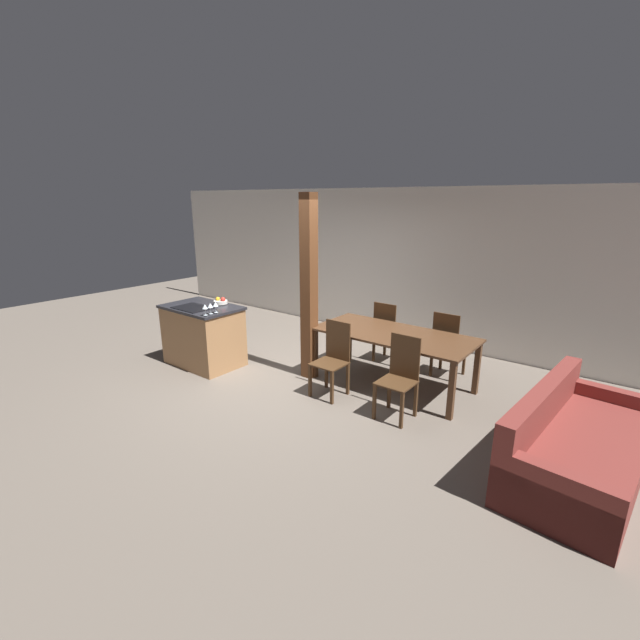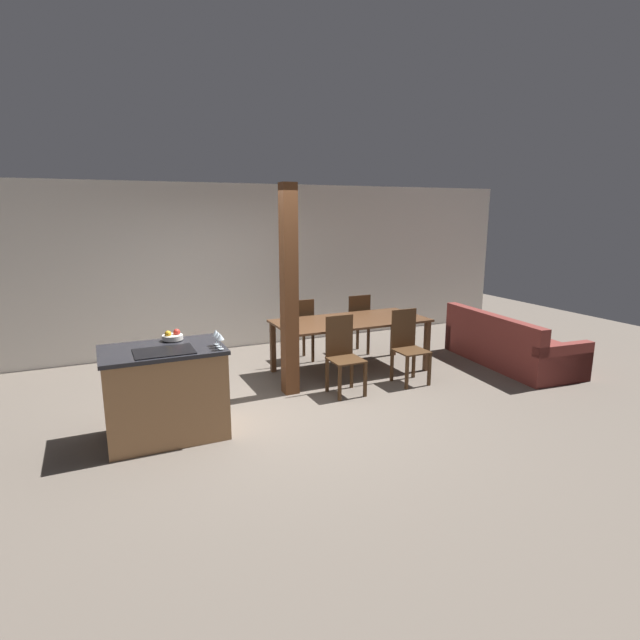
{
  "view_description": "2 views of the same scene",
  "coord_description": "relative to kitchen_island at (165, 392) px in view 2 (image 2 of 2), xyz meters",
  "views": [
    {
      "loc": [
        3.97,
        -4.12,
        2.51
      ],
      "look_at": [
        0.6,
        0.2,
        0.95
      ],
      "focal_mm": 24.0,
      "sensor_mm": 36.0,
      "label": 1
    },
    {
      "loc": [
        -1.9,
        -5.25,
        2.26
      ],
      "look_at": [
        0.6,
        0.2,
        0.95
      ],
      "focal_mm": 28.0,
      "sensor_mm": 36.0,
      "label": 2
    }
  ],
  "objects": [
    {
      "name": "ground_plane",
      "position": [
        1.34,
        0.26,
        -0.47
      ],
      "size": [
        16.0,
        16.0,
        0.0
      ],
      "primitive_type": "plane",
      "color": "#665B51"
    },
    {
      "name": "wall_back",
      "position": [
        1.34,
        3.09,
        0.88
      ],
      "size": [
        11.2,
        0.08,
        2.7
      ],
      "color": "silver",
      "rests_on": "ground_plane"
    },
    {
      "name": "kitchen_island",
      "position": [
        0.0,
        0.0,
        0.0
      ],
      "size": [
        1.19,
        0.79,
        0.94
      ],
      "color": "#9E7047",
      "rests_on": "ground_plane"
    },
    {
      "name": "fruit_bowl",
      "position": [
        0.15,
        0.26,
        0.51
      ],
      "size": [
        0.21,
        0.21,
        0.11
      ],
      "color": "silver",
      "rests_on": "kitchen_island"
    },
    {
      "name": "wine_glass_near",
      "position": [
        0.52,
        -0.31,
        0.59
      ],
      "size": [
        0.08,
        0.08,
        0.16
      ],
      "color": "silver",
      "rests_on": "kitchen_island"
    },
    {
      "name": "wine_glass_middle",
      "position": [
        0.52,
        -0.22,
        0.59
      ],
      "size": [
        0.08,
        0.08,
        0.16
      ],
      "color": "silver",
      "rests_on": "kitchen_island"
    },
    {
      "name": "wine_glass_far",
      "position": [
        0.52,
        -0.13,
        0.59
      ],
      "size": [
        0.08,
        0.08,
        0.16
      ],
      "color": "silver",
      "rests_on": "kitchen_island"
    },
    {
      "name": "dining_table",
      "position": [
        2.71,
        1.09,
        0.21
      ],
      "size": [
        2.16,
        1.0,
        0.76
      ],
      "color": "#51331E",
      "rests_on": "ground_plane"
    },
    {
      "name": "dining_chair_near_left",
      "position": [
        2.22,
        0.37,
        0.04
      ],
      "size": [
        0.4,
        0.4,
        0.98
      ],
      "color": "#472D19",
      "rests_on": "ground_plane"
    },
    {
      "name": "dining_chair_near_right",
      "position": [
        3.19,
        0.37,
        0.04
      ],
      "size": [
        0.4,
        0.4,
        0.98
      ],
      "color": "#472D19",
      "rests_on": "ground_plane"
    },
    {
      "name": "dining_chair_far_left",
      "position": [
        2.22,
        1.81,
        0.04
      ],
      "size": [
        0.4,
        0.4,
        0.98
      ],
      "rotation": [
        0.0,
        0.0,
        3.14
      ],
      "color": "#472D19",
      "rests_on": "ground_plane"
    },
    {
      "name": "dining_chair_far_right",
      "position": [
        3.19,
        1.81,
        0.04
      ],
      "size": [
        0.4,
        0.4,
        0.98
      ],
      "rotation": [
        0.0,
        0.0,
        3.14
      ],
      "color": "#472D19",
      "rests_on": "ground_plane"
    },
    {
      "name": "couch",
      "position": [
        5.04,
        0.4,
        -0.21
      ],
      "size": [
        1.1,
        2.16,
        0.79
      ],
      "rotation": [
        0.0,
        0.0,
        1.48
      ],
      "color": "maroon",
      "rests_on": "ground_plane"
    },
    {
      "name": "timber_post",
      "position": [
        1.61,
        0.64,
        0.83
      ],
      "size": [
        0.18,
        0.18,
        2.59
      ],
      "color": "brown",
      "rests_on": "ground_plane"
    }
  ]
}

